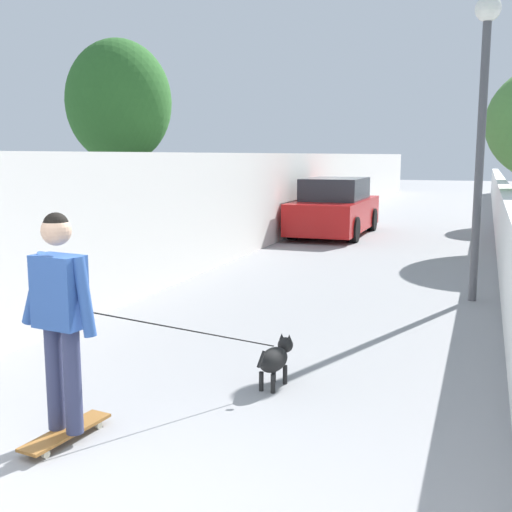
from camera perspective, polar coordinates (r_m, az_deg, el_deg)
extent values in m
plane|color=gray|center=(16.90, 12.06, 1.58)|extent=(80.00, 80.00, 0.00)
cube|color=silver|center=(15.46, 1.12, 5.18)|extent=(48.00, 0.30, 2.20)
cube|color=white|center=(14.69, 21.58, 2.74)|extent=(48.00, 0.30, 1.38)
cylinder|color=#473523|center=(11.93, -11.96, 4.63)|extent=(0.31, 0.31, 2.53)
ellipsoid|color=#2D6628|center=(11.93, -12.26, 13.42)|extent=(1.88, 1.88, 2.21)
cylinder|color=#4C4C51|center=(9.79, 19.50, 7.75)|extent=(0.12, 0.12, 4.02)
sphere|color=silver|center=(9.99, 20.20, 20.21)|extent=(0.36, 0.36, 0.36)
cube|color=brown|center=(5.19, -16.73, -14.93)|extent=(0.82, 0.30, 0.02)
cylinder|color=beige|center=(5.44, -15.16, -14.21)|extent=(0.06, 0.04, 0.06)
cylinder|color=beige|center=(5.35, -14.01, -14.56)|extent=(0.06, 0.04, 0.06)
cylinder|color=beige|center=(5.08, -19.58, -16.16)|extent=(0.06, 0.04, 0.06)
cylinder|color=beige|center=(4.99, -18.43, -16.59)|extent=(0.06, 0.04, 0.06)
cylinder|color=#333859|center=(5.10, -17.69, -10.40)|extent=(0.15, 0.15, 0.81)
cylinder|color=#333859|center=(4.98, -16.20, -10.81)|extent=(0.15, 0.15, 0.81)
cube|color=#2D5199|center=(4.86, -17.32, -3.08)|extent=(0.27, 0.41, 0.54)
cylinder|color=#2D5199|center=(5.03, -19.27, -2.79)|extent=(0.13, 0.29, 0.58)
cylinder|color=#2D5199|center=(4.70, -15.22, -3.59)|extent=(0.11, 0.19, 0.59)
sphere|color=tan|center=(4.79, -17.58, 2.20)|extent=(0.22, 0.22, 0.22)
sphere|color=black|center=(4.78, -17.60, 2.66)|extent=(0.19, 0.19, 0.19)
ellipsoid|color=black|center=(5.96, 1.58, -9.33)|extent=(0.44, 0.27, 0.22)
sphere|color=black|center=(6.17, 2.67, -8.01)|extent=(0.15, 0.15, 0.15)
cone|color=black|center=(6.16, 2.33, -7.26)|extent=(0.06, 0.06, 0.06)
cone|color=black|center=(6.13, 3.02, -7.35)|extent=(0.06, 0.06, 0.06)
cylinder|color=black|center=(6.16, 1.61, -10.48)|extent=(0.04, 0.04, 0.18)
cylinder|color=black|center=(6.11, 2.64, -10.64)|extent=(0.04, 0.04, 0.18)
cylinder|color=black|center=(5.94, 0.48, -11.24)|extent=(0.04, 0.04, 0.18)
cylinder|color=black|center=(5.89, 1.54, -11.42)|extent=(0.04, 0.04, 0.18)
cylinder|color=black|center=(5.72, 0.46, -9.30)|extent=(0.14, 0.05, 0.13)
cylinder|color=black|center=(5.33, -6.95, -6.51)|extent=(1.61, 1.14, 0.66)
cube|color=#B71414|center=(17.33, 7.11, 3.75)|extent=(4.28, 1.70, 0.80)
cube|color=#262B33|center=(17.28, 7.15, 6.00)|extent=(2.23, 1.50, 0.60)
cylinder|color=black|center=(18.82, 5.65, 3.47)|extent=(0.64, 0.22, 0.64)
cylinder|color=black|center=(18.49, 10.40, 3.26)|extent=(0.64, 0.22, 0.64)
cylinder|color=black|center=(16.27, 3.33, 2.62)|extent=(0.64, 0.22, 0.64)
cylinder|color=black|center=(15.90, 8.80, 2.37)|extent=(0.64, 0.22, 0.64)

